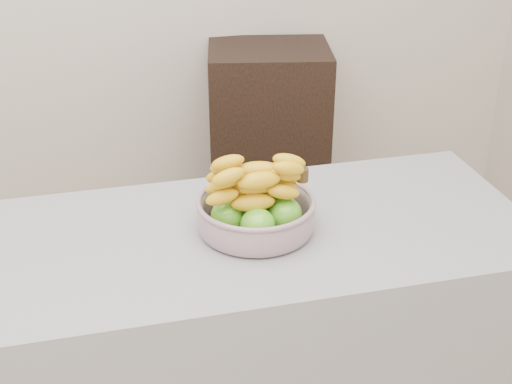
{
  "coord_description": "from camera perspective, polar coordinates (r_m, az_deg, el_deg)",
  "views": [
    {
      "loc": [
        -0.01,
        -1.03,
        1.76
      ],
      "look_at": [
        0.34,
        0.38,
        1.0
      ],
      "focal_mm": 50.0,
      "sensor_mm": 36.0,
      "label": 1
    }
  ],
  "objects": [
    {
      "name": "cabinet",
      "position": [
        3.19,
        0.99,
        3.54
      ],
      "size": [
        0.58,
        0.5,
        0.92
      ],
      "primitive_type": "cube",
      "rotation": [
        0.0,
        0.0,
        -0.2
      ],
      "color": "black",
      "rests_on": "ground"
    },
    {
      "name": "fruit_bowl",
      "position": [
        1.66,
        -0.01,
        -1.33
      ],
      "size": [
        0.28,
        0.28,
        0.18
      ],
      "rotation": [
        0.0,
        0.0,
        -0.19
      ],
      "color": "#A6B8C7",
      "rests_on": "counter"
    }
  ]
}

